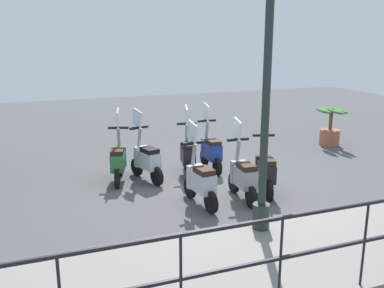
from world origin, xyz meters
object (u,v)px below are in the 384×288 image
Objects in this scene: lamp_post_near at (266,101)px; scooter_near_2 at (200,180)px; scooter_far_1 at (188,154)px; potted_palm at (330,130)px; scooter_far_3 at (118,160)px; scooter_near_0 at (265,170)px; scooter_near_1 at (243,176)px; scooter_far_0 at (211,150)px; scooter_far_2 at (146,159)px.

scooter_near_2 is (1.54, 0.40, -1.67)m from lamp_post_near.
scooter_far_1 is (1.75, -0.40, 0.00)m from scooter_near_2.
potted_palm is 0.69× the size of scooter_far_3.
scooter_near_0 is 1.93m from scooter_far_1.
scooter_near_2 is 1.00× the size of scooter_far_1.
scooter_near_1 is (-2.91, 4.30, 0.04)m from potted_palm.
scooter_far_0 is (3.43, -0.63, -1.67)m from lamp_post_near.
scooter_far_1 is (1.63, 1.03, 0.00)m from scooter_near_0.
scooter_far_0 is at bearing -72.55° from scooter_far_3.
scooter_near_2 is at bearing 14.53° from lamp_post_near.
scooter_far_2 is 0.60m from scooter_far_3.
scooter_far_0 is at bearing -1.69° from scooter_near_1.
lamp_post_near is 3.87m from scooter_far_0.
scooter_near_0 is 1.00× the size of scooter_far_0.
scooter_far_0 and scooter_far_2 have the same top height.
scooter_far_3 is (0.15, 0.58, 0.00)m from scooter_far_2.
scooter_near_1 and scooter_far_2 have the same top height.
lamp_post_near is 3.78m from scooter_far_2.
scooter_near_0 and scooter_far_2 have the same top height.
scooter_far_1 is (1.79, 0.45, 0.00)m from scooter_near_1.
lamp_post_near is 2.92× the size of scooter_far_1.
scooter_near_1 is at bearing 124.08° from potted_palm.
scooter_near_2 is 1.80m from scooter_far_1.
scooter_near_1 and scooter_far_0 have the same top height.
lamp_post_near reaches higher than scooter_far_0.
lamp_post_near reaches higher than scooter_far_3.
potted_palm is (4.41, -4.76, -1.70)m from lamp_post_near.
lamp_post_near is 2.29m from scooter_near_1.
scooter_near_0 is at bearing -107.54° from scooter_far_3.
scooter_far_0 is (1.90, -1.02, 0.00)m from scooter_near_2.
potted_palm is 0.69× the size of scooter_far_2.
scooter_near_1 is 1.00× the size of scooter_near_2.
scooter_far_2 and scooter_far_3 have the same top height.
lamp_post_near is at bearing 179.91° from scooter_far_2.
scooter_far_1 is at bearing -104.43° from scooter_far_2.
scooter_far_3 is (1.74, 2.58, 0.00)m from scooter_near_0.
scooter_far_1 reaches higher than potted_palm.
scooter_near_0 is (1.66, -1.03, -1.67)m from lamp_post_near.
scooter_far_1 is at bearing 50.15° from scooter_near_0.
scooter_near_1 and scooter_near_2 have the same top height.
scooter_far_2 is at bearing -87.94° from scooter_far_3.
scooter_far_3 is (-1.01, 6.30, 0.04)m from potted_palm.
lamp_post_near is at bearing 166.49° from scooter_near_1.
scooter_near_2 reaches higher than potted_palm.
potted_palm is at bearing -52.56° from scooter_near_1.
scooter_near_2 is 1.00× the size of scooter_far_2.
scooter_far_3 is at bearing 100.24° from scooter_far_1.
lamp_post_near reaches higher than scooter_far_2.
scooter_near_1 is 1.00× the size of scooter_far_2.
potted_palm is at bearing -62.34° from scooter_far_1.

